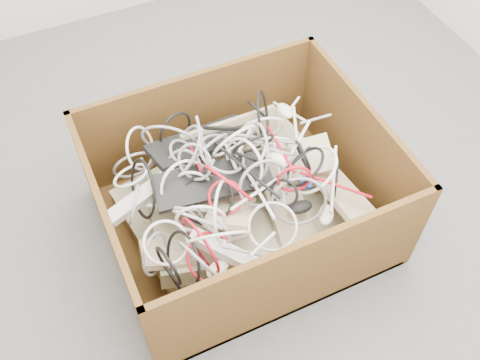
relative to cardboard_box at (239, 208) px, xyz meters
name	(u,v)px	position (x,y,z in m)	size (l,w,h in m)	color
ground	(261,167)	(0.24, 0.26, -0.14)	(3.00, 3.00, 0.00)	#565658
cardboard_box	(239,208)	(0.00, 0.00, 0.00)	(1.12, 0.93, 0.52)	#432E10
keyboard_pile	(246,183)	(0.04, 0.01, 0.14)	(0.93, 0.78, 0.32)	#C4AC8A
mice_scatter	(248,183)	(0.02, -0.04, 0.21)	(0.69, 0.64, 0.19)	beige
power_strip_left	(143,195)	(-0.37, 0.07, 0.22)	(0.31, 0.06, 0.04)	silver
power_strip_right	(226,251)	(-0.18, -0.27, 0.19)	(0.28, 0.05, 0.04)	silver
vga_plug	(306,183)	(0.23, -0.13, 0.20)	(0.04, 0.04, 0.02)	#0B3FB0
cable_tangle	(219,181)	(-0.10, -0.03, 0.27)	(1.00, 0.81, 0.48)	black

